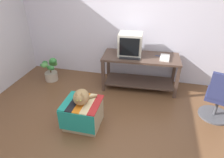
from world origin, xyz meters
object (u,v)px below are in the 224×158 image
at_px(tv_monitor, 130,44).
at_px(keyboard, 130,58).
at_px(desk, 140,66).
at_px(book, 165,58).
at_px(office_chair, 219,99).
at_px(potted_plant, 51,70).
at_px(cat, 81,97).
at_px(ottoman_with_blanket, 83,113).

distance_m(tv_monitor, keyboard, 0.27).
height_order(desk, book, book).
xyz_separation_m(book, office_chair, (0.91, -0.68, -0.35)).
relative_size(potted_plant, office_chair, 0.61).
relative_size(desk, tv_monitor, 3.25).
xyz_separation_m(desk, keyboard, (-0.20, -0.15, 0.24)).
xyz_separation_m(cat, office_chair, (2.10, 0.68, -0.16)).
xyz_separation_m(desk, tv_monitor, (-0.23, 0.02, 0.44)).
bearing_deg(tv_monitor, cat, -113.13).
bearing_deg(cat, ottoman_with_blanket, 95.24).
bearing_deg(keyboard, tv_monitor, 94.37).
distance_m(ottoman_with_blanket, potted_plant, 1.72).
bearing_deg(tv_monitor, keyboard, -84.76).
xyz_separation_m(tv_monitor, keyboard, (0.03, -0.18, -0.20)).
distance_m(desk, tv_monitor, 0.50).
height_order(desk, ottoman_with_blanket, desk).
relative_size(ottoman_with_blanket, potted_plant, 1.05).
height_order(tv_monitor, book, tv_monitor).
xyz_separation_m(desk, ottoman_with_blanket, (-0.74, -1.37, -0.27)).
distance_m(keyboard, cat, 1.35).
distance_m(cat, potted_plant, 1.75).
distance_m(keyboard, ottoman_with_blanket, 1.42).
distance_m(keyboard, book, 0.67).
bearing_deg(book, potted_plant, -173.56).
bearing_deg(potted_plant, book, 3.33).
relative_size(tv_monitor, cat, 1.19).
bearing_deg(desk, ottoman_with_blanket, -121.64).
distance_m(tv_monitor, ottoman_with_blanket, 1.65).
height_order(tv_monitor, potted_plant, tv_monitor).
bearing_deg(tv_monitor, book, -7.12).
distance_m(book, cat, 1.82).
bearing_deg(keyboard, potted_plant, 176.06).
height_order(keyboard, book, book).
relative_size(desk, potted_plant, 2.84).
relative_size(keyboard, potted_plant, 0.74).
relative_size(keyboard, office_chair, 0.45).
bearing_deg(book, office_chair, -33.47).
bearing_deg(potted_plant, office_chair, -9.15).
xyz_separation_m(ottoman_with_blanket, office_chair, (2.11, 0.67, 0.17)).
relative_size(book, potted_plant, 0.55).
height_order(book, potted_plant, book).
relative_size(book, ottoman_with_blanket, 0.52).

